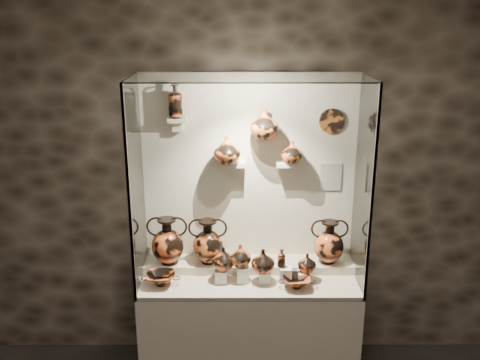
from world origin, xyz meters
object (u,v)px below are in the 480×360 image
Objects in this scene: kylix_left at (161,278)px; kylix_right at (297,281)px; ovoid_vase_a at (227,150)px; ovoid_vase_c at (292,152)px; jug_c at (263,261)px; jug_e at (307,263)px; amphora_right at (329,242)px; lekythos_tall at (175,99)px; amphora_mid at (208,241)px; jug_b at (240,255)px; lekythos_small at (281,257)px; ovoid_vase_b at (264,124)px; amphora_left at (167,241)px; jug_a at (223,258)px.

kylix_left reaches higher than kylix_right.
ovoid_vase_a is 0.50m from ovoid_vase_c.
jug_e is at bearing 15.28° from jug_c.
amphora_right is 1.65m from lekythos_tall.
amphora_mid reaches higher than jug_c.
lekythos_small is (0.32, -0.00, -0.01)m from jug_b.
lekythos_small is 0.60× the size of kylix_right.
kylix_right is at bearing -73.82° from ovoid_vase_c.
ovoid_vase_c is (0.50, 0.02, -0.02)m from ovoid_vase_a.
ovoid_vase_b is at bearing 6.03° from ovoid_vase_a.
ovoid_vase_c is at bearing -5.92° from amphora_left.
ovoid_vase_b reaches higher than jug_a.
ovoid_vase_a reaches higher than jug_c.
kylix_left is at bearing -164.32° from lekythos_small.
lekythos_small is (0.45, -0.00, 0.01)m from jug_a.
kylix_left is 1.10m from ovoid_vase_a.
ovoid_vase_a is at bearing 148.52° from jug_c.
kylix_right is at bearing -8.67° from amphora_mid.
amphora_right is 1.36m from kylix_left.
amphora_left is 0.88m from ovoid_vase_a.
jug_c is at bearing 15.24° from kylix_left.
jug_a is 0.83m from ovoid_vase_a.
jug_a is at bearing -168.58° from lekythos_small.
lekythos_small is 0.57× the size of kylix_left.
ovoid_vase_a is (0.38, -0.03, -0.39)m from lekythos_tall.
lekythos_tall is at bearing 121.69° from jug_a.
ovoid_vase_b reaches higher than amphora_mid.
jug_e is (1.09, -0.17, -0.11)m from amphora_left.
jug_c is 0.15m from lekythos_small.
kylix_left is 1.37m from lekythos_tall.
jug_a is at bearing -144.09° from ovoid_vase_c.
jug_a is 0.97m from ovoid_vase_c.
amphora_mid reaches higher than kylix_right.
jug_c is at bearing -158.74° from lekythos_small.
amphora_mid is 0.97m from ovoid_vase_c.
amphora_left is at bearing 152.69° from kylix_right.
lekythos_small is at bearing -23.58° from jug_a.
jug_c is 0.87× the size of ovoid_vase_a.
lekythos_small is 0.81m from ovoid_vase_c.
jug_a is 1.10× the size of lekythos_small.
jug_a is 0.50m from kylix_left.
ovoid_vase_c reaches higher than jug_a.
ovoid_vase_c is (0.08, 0.25, 0.77)m from lekythos_small.
ovoid_vase_a is 0.35m from ovoid_vase_b.
ovoid_vase_b is at bearing -166.04° from amphora_right.
amphora_mid is 2.11× the size of jug_b.
amphora_right is 1.10m from ovoid_vase_a.
jug_a reaches higher than kylix_left.
jug_c is at bearing 150.19° from kylix_right.
amphora_mid is 0.77m from kylix_right.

